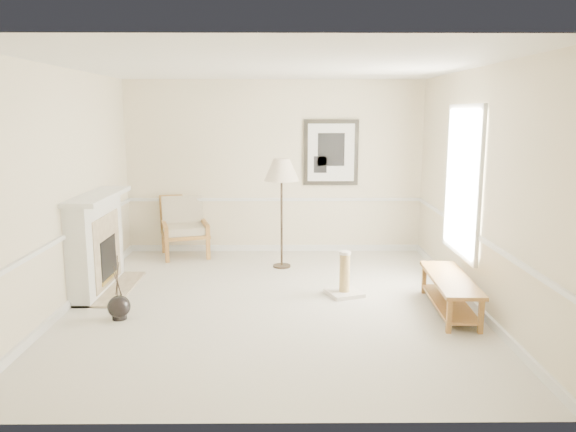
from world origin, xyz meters
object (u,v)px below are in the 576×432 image
Objects in this scene: floor_vase at (119,307)px; scratching_post at (344,281)px; armchair at (184,223)px; bench at (450,289)px; floor_lamp at (282,173)px.

scratching_post is at bearing 17.39° from floor_vase.
armchair is 0.65× the size of bench.
scratching_post is at bearing 152.62° from bench.
floor_vase is 3.92m from bench.
floor_lamp reaches higher than floor_vase.
armchair is at bearing 142.79° from bench.
armchair reaches higher than floor_vase.
floor_lamp is 2.05m from scratching_post.
floor_vase is 0.46× the size of floor_lamp.
scratching_post is (-1.20, 0.62, -0.10)m from bench.
floor_lamp is (1.64, -0.80, 0.93)m from armchair.
bench is at bearing -27.38° from scratching_post.
floor_lamp is 3.08m from bench.
armchair is 1.67× the size of scratching_post.
floor_lamp is at bearing -42.35° from armchair.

